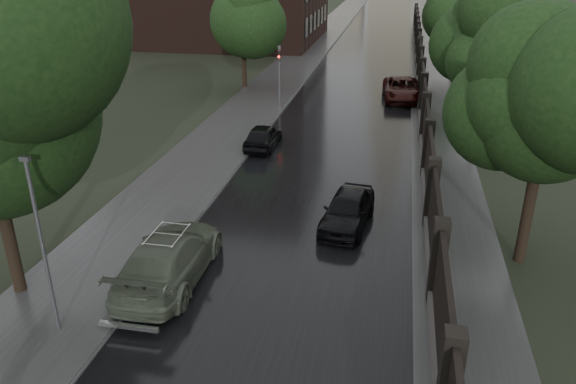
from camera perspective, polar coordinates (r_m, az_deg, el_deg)
The scene contains 11 objects.
fence_right at distance 42.37m, azimuth 13.30°, elevation 11.37°, with size 0.45×75.72×2.70m.
tree_left_far at distance 41.21m, azimuth -4.66°, elevation 17.54°, with size 4.25×4.25×7.39m.
tree_right_a at distance 18.60m, azimuth 24.73°, elevation 6.94°, with size 4.08×4.08×7.01m.
tree_right_b at distance 32.10m, azimuth 19.61°, elevation 14.02°, with size 4.08×4.08×7.01m.
tree_right_c at distance 49.86m, azimuth 17.05°, elevation 17.37°, with size 4.08×4.08×7.01m.
lamp_post at distance 15.51m, azimuth -23.65°, elevation -5.15°, with size 0.25×0.12×5.11m.
traffic_light at distance 35.96m, azimuth -0.88°, elevation 12.12°, with size 0.16×0.32×4.00m.
volga_sedan at distance 17.89m, azimuth -11.97°, elevation -6.53°, with size 2.19×5.38×1.56m, color #4A5342.
hatchback_left at distance 29.17m, azimuth -2.54°, elevation 5.70°, with size 1.46×3.63×1.24m, color black.
car_right_near at distance 20.93m, azimuth 6.06°, elevation -1.79°, with size 1.58×3.93×1.34m, color black.
car_right_far at distance 39.40m, azimuth 11.52°, elevation 10.20°, with size 2.41×5.23×1.45m, color black.
Camera 1 is at (3.09, -9.44, 9.64)m, focal length 35.00 mm.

